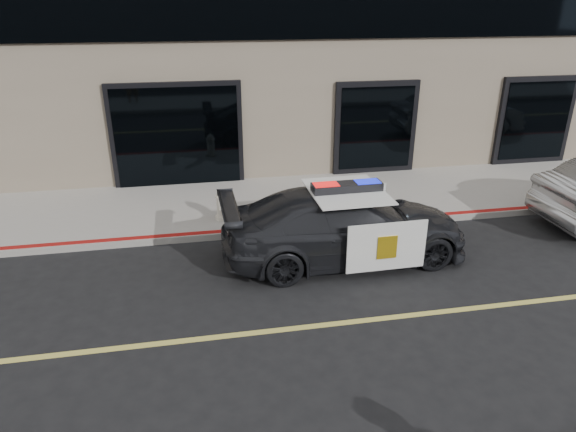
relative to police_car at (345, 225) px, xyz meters
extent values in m
plane|color=black|center=(-2.23, -2.20, -0.72)|extent=(120.00, 120.00, 0.00)
cube|color=gray|center=(-2.23, 3.05, -0.64)|extent=(60.00, 3.50, 0.15)
imported|color=black|center=(0.00, 0.00, -0.01)|extent=(2.15, 4.95, 1.42)
cube|color=white|center=(0.49, -1.01, -0.03)|extent=(1.51, 0.06, 0.94)
cube|color=white|center=(0.45, 1.02, -0.03)|extent=(1.51, 0.06, 0.94)
cube|color=white|center=(0.00, 0.00, 0.71)|extent=(1.44, 1.72, 0.02)
cube|color=gold|center=(0.49, -1.04, -0.03)|extent=(0.38, 0.02, 0.45)
cube|color=black|center=(0.00, 0.00, 0.79)|extent=(1.36, 0.38, 0.17)
cube|color=red|center=(-0.42, -0.01, 0.80)|extent=(0.48, 0.31, 0.15)
cube|color=#0C19CC|center=(0.41, 0.01, 0.80)|extent=(0.48, 0.31, 0.15)
cylinder|color=beige|center=(-2.30, 2.07, -0.53)|extent=(0.32, 0.32, 0.07)
cylinder|color=beige|center=(-2.30, 2.07, -0.27)|extent=(0.23, 0.23, 0.45)
cylinder|color=beige|center=(-2.30, 2.07, -0.03)|extent=(0.28, 0.28, 0.05)
sphere|color=beige|center=(-2.30, 2.07, 0.03)|extent=(0.21, 0.21, 0.21)
cylinder|color=beige|center=(-2.30, 2.07, 0.12)|extent=(0.06, 0.06, 0.06)
cylinder|color=beige|center=(-2.30, 2.23, -0.21)|extent=(0.12, 0.11, 0.12)
cylinder|color=beige|center=(-2.30, 1.92, -0.21)|extent=(0.12, 0.11, 0.12)
cylinder|color=beige|center=(-2.30, 1.89, -0.27)|extent=(0.15, 0.13, 0.15)
camera|label=1|loc=(-2.82, -8.86, 4.15)|focal=32.00mm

